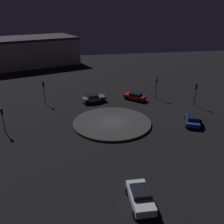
# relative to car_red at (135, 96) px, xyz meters

# --- Properties ---
(ground_plane) EXTENTS (117.68, 117.68, 0.00)m
(ground_plane) POSITION_rel_car_red_xyz_m (-6.34, -9.61, -0.76)
(ground_plane) COLOR black
(roundabout_island) EXTENTS (11.93, 11.93, 0.33)m
(roundabout_island) POSITION_rel_car_red_xyz_m (-6.34, -9.61, -0.60)
(roundabout_island) COLOR #383838
(roundabout_island) RESTS_ON ground_plane
(car_red) EXTENTS (4.12, 4.17, 1.42)m
(car_red) POSITION_rel_car_red_xyz_m (0.00, 0.00, 0.00)
(car_red) COLOR red
(car_red) RESTS_ON ground_plane
(car_white) EXTENTS (2.21, 4.30, 1.49)m
(car_white) POSITION_rel_car_red_xyz_m (-7.01, -26.76, 0.01)
(car_white) COLOR white
(car_white) RESTS_ON ground_plane
(car_grey) EXTENTS (4.60, 2.88, 1.50)m
(car_grey) POSITION_rel_car_red_xyz_m (-7.97, 0.29, 0.03)
(car_grey) COLOR slate
(car_grey) RESTS_ON ground_plane
(car_blue) EXTENTS (3.60, 4.95, 1.39)m
(car_blue) POSITION_rel_car_red_xyz_m (5.71, -11.92, -0.02)
(car_blue) COLOR #1E38A5
(car_blue) RESTS_ON ground_plane
(traffic_light_northeast) EXTENTS (0.39, 0.38, 4.18)m
(traffic_light_northeast) POSITION_rel_car_red_xyz_m (4.15, 0.13, 2.21)
(traffic_light_northeast) COLOR #2D2D2D
(traffic_light_northeast) RESTS_ON ground_plane
(traffic_light_northwest) EXTENTS (0.39, 0.39, 4.17)m
(traffic_light_northwest) POSITION_rel_car_red_xyz_m (-16.78, 1.10, 2.21)
(traffic_light_northwest) COLOR #2D2D2D
(traffic_light_northwest) RESTS_ON ground_plane
(traffic_light_east) EXTENTS (0.39, 0.35, 4.08)m
(traffic_light_east) POSITION_rel_car_red_xyz_m (9.55, -5.03, 2.14)
(traffic_light_east) COLOR #2D2D2D
(traffic_light_east) RESTS_ON ground_plane
(traffic_light_west) EXTENTS (0.36, 0.30, 3.70)m
(traffic_light_west) POSITION_rel_car_red_xyz_m (-21.82, -9.60, 1.89)
(traffic_light_west) COLOR #2D2D2D
(traffic_light_west) RESTS_ON ground_plane
(store_building) EXTENTS (37.84, 25.23, 8.08)m
(store_building) POSITION_rel_car_red_xyz_m (-26.67, 35.15, 3.28)
(store_building) COLOR #B7B299
(store_building) RESTS_ON ground_plane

